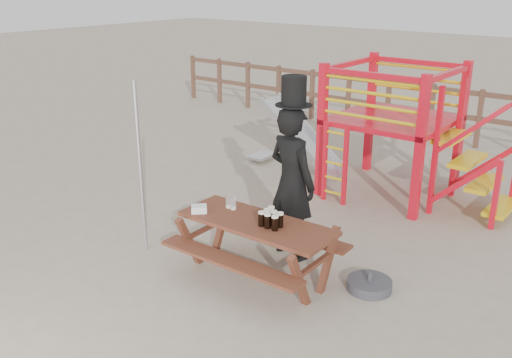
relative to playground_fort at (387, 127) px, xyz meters
name	(u,v)px	position (x,y,z in m)	size (l,w,h in m)	color
ground	(235,272)	(-0.12, -3.58, -1.07)	(60.00, 60.00, 0.00)	tan
back_fence	(455,109)	(-0.12, 3.42, -0.34)	(15.09, 0.09, 1.20)	brown
playground_fort	(387,127)	(0.00, 0.00, 0.00)	(4.71, 1.84, 2.10)	red
picnic_table	(257,242)	(0.14, -3.50, -0.63)	(1.86, 1.31, 0.71)	brown
man_with_hat	(292,179)	(0.12, -2.79, -0.06)	(0.78, 0.59, 2.26)	black
metal_pole	(140,169)	(-1.43, -3.83, 0.02)	(0.05, 0.05, 2.18)	#B2B2B7
parasol_base	(369,285)	(1.31, -2.95, -1.01)	(0.51, 0.51, 0.21)	#3A3A3F
paper_bag	(199,209)	(-0.56, -3.71, -0.32)	(0.18, 0.14, 0.08)	white
stout_pints	(271,218)	(0.33, -3.50, -0.28)	(0.27, 0.26, 0.17)	black
empty_glasses	(231,203)	(-0.34, -3.39, -0.30)	(0.15, 0.08, 0.15)	silver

